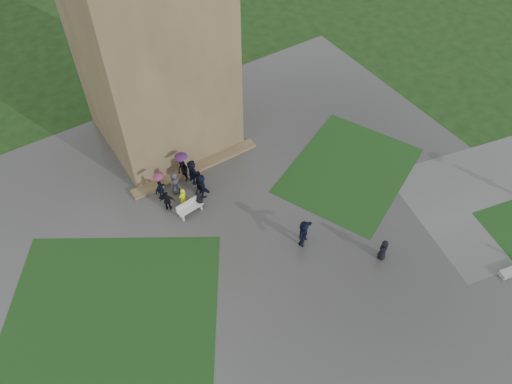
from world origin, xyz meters
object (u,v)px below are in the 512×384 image
tower (146,15)px  bench (190,207)px  pedestrian_mid (304,233)px  pedestrian_near (383,250)px

tower → bench: bearing=-105.2°
tower → pedestrian_mid: 15.52m
bench → pedestrian_near: 11.67m
tower → pedestrian_near: bearing=-71.0°
pedestrian_near → pedestrian_mid: bearing=-71.6°
pedestrian_mid → bench: bearing=94.0°
tower → bench: size_ratio=10.48×
pedestrian_mid → pedestrian_near: (3.17, -3.28, -0.18)m
tower → bench: tower is taller
tower → pedestrian_mid: tower is taller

